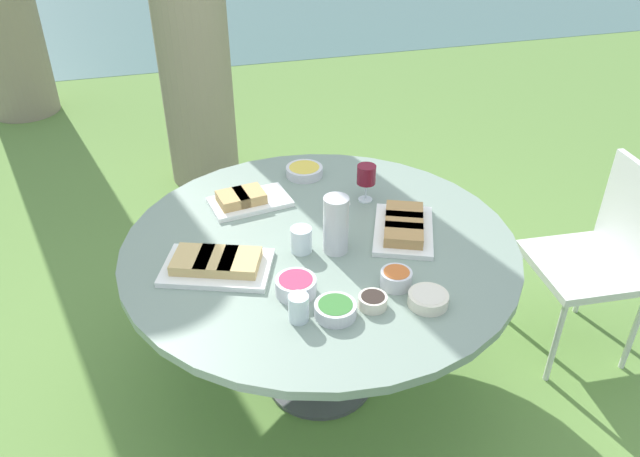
{
  "coord_description": "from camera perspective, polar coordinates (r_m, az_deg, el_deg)",
  "views": [
    {
      "loc": [
        -0.52,
        -1.88,
        2.06
      ],
      "look_at": [
        0.0,
        0.0,
        0.79
      ],
      "focal_mm": 35.0,
      "sensor_mm": 36.0,
      "label": 1
    }
  ],
  "objects": [
    {
      "name": "ground_plane",
      "position": [
        2.83,
        0.0,
        -13.56
      ],
      "size": [
        40.0,
        40.0,
        0.0
      ],
      "primitive_type": "plane",
      "color": "#668E42"
    },
    {
      "name": "river_strip",
      "position": [
        8.92,
        -12.32,
        19.04
      ],
      "size": [
        40.0,
        4.97,
        0.01
      ],
      "color": "#4C706B",
      "rests_on": "ground_plane"
    },
    {
      "name": "dining_table",
      "position": [
        2.4,
        0.0,
        -2.82
      ],
      "size": [
        1.49,
        1.49,
        0.73
      ],
      "color": "#4C4C51",
      "rests_on": "ground_plane"
    },
    {
      "name": "chair_near_right",
      "position": [
        2.94,
        24.56,
        -1.79
      ],
      "size": [
        0.45,
        0.47,
        0.89
      ],
      "color": "silver",
      "rests_on": "ground_plane"
    },
    {
      "name": "water_pitcher",
      "position": [
        2.25,
        1.47,
        0.36
      ],
      "size": [
        0.1,
        0.09,
        0.22
      ],
      "color": "silver",
      "rests_on": "dining_table"
    },
    {
      "name": "wine_glass",
      "position": [
        2.57,
        4.26,
        4.83
      ],
      "size": [
        0.08,
        0.08,
        0.16
      ],
      "color": "silver",
      "rests_on": "dining_table"
    },
    {
      "name": "platter_bread_main",
      "position": [
        2.59,
        -6.81,
        2.64
      ],
      "size": [
        0.35,
        0.24,
        0.06
      ],
      "color": "white",
      "rests_on": "dining_table"
    },
    {
      "name": "platter_charcuterie",
      "position": [
        2.23,
        -9.43,
        -3.21
      ],
      "size": [
        0.44,
        0.36,
        0.06
      ],
      "color": "white",
      "rests_on": "dining_table"
    },
    {
      "name": "platter_sandwich_side",
      "position": [
        2.41,
        7.66,
        0.16
      ],
      "size": [
        0.34,
        0.41,
        0.06
      ],
      "color": "white",
      "rests_on": "dining_table"
    },
    {
      "name": "bowl_fries",
      "position": [
        2.8,
        -1.44,
        5.3
      ],
      "size": [
        0.16,
        0.16,
        0.04
      ],
      "color": "silver",
      "rests_on": "dining_table"
    },
    {
      "name": "bowl_salad",
      "position": [
        2.0,
        1.42,
        -7.38
      ],
      "size": [
        0.14,
        0.14,
        0.05
      ],
      "color": "silver",
      "rests_on": "dining_table"
    },
    {
      "name": "bowl_olives",
      "position": [
        2.05,
        4.84,
        -6.6
      ],
      "size": [
        0.09,
        0.09,
        0.04
      ],
      "color": "beige",
      "rests_on": "dining_table"
    },
    {
      "name": "bowl_dip_red",
      "position": [
        2.09,
        -2.22,
        -5.21
      ],
      "size": [
        0.14,
        0.14,
        0.06
      ],
      "color": "silver",
      "rests_on": "dining_table"
    },
    {
      "name": "bowl_dip_cream",
      "position": [
        2.08,
        9.87,
        -6.34
      ],
      "size": [
        0.13,
        0.13,
        0.04
      ],
      "color": "beige",
      "rests_on": "dining_table"
    },
    {
      "name": "bowl_roasted_veg",
      "position": [
        2.13,
        6.98,
        -4.5
      ],
      "size": [
        0.11,
        0.11,
        0.06
      ],
      "color": "silver",
      "rests_on": "dining_table"
    },
    {
      "name": "cup_water_near",
      "position": [
        1.98,
        -1.97,
        -7.26
      ],
      "size": [
        0.07,
        0.07,
        0.09
      ],
      "color": "silver",
      "rests_on": "dining_table"
    },
    {
      "name": "cup_water_far",
      "position": [
        2.28,
        -1.73,
        -1.03
      ],
      "size": [
        0.08,
        0.08,
        0.1
      ],
      "color": "silver",
      "rests_on": "dining_table"
    }
  ]
}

